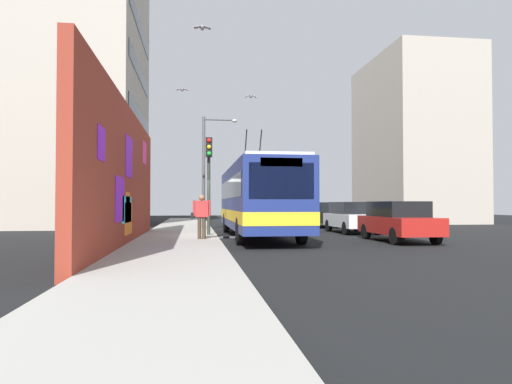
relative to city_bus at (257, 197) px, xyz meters
name	(u,v)px	position (x,y,z in m)	size (l,w,h in m)	color
ground_plane	(217,239)	(-0.41, 1.80, -1.78)	(80.00, 80.00, 0.00)	black
sidewalk_slab	(179,237)	(-0.41, 3.40, -1.70)	(48.00, 3.20, 0.15)	#9E9B93
graffiti_wall	(125,177)	(-3.76, 5.15, 0.65)	(15.32, 0.32, 4.86)	maroon
building_far_left	(76,89)	(13.24, 11.00, 7.72)	(13.36, 8.75, 19.00)	#B2A899
building_far_right	(413,141)	(15.91, -15.20, 4.95)	(10.76, 6.87, 13.45)	#B2A899
city_bus	(257,197)	(0.00, 0.00, 0.00)	(11.61, 2.52, 4.97)	navy
parked_car_red	(398,220)	(-2.93, -5.20, -0.94)	(4.36, 1.78, 1.58)	#B21E19
parked_car_white	(352,217)	(2.51, -5.20, -0.94)	(4.35, 1.80, 1.58)	white
parked_car_black	(320,214)	(8.55, -5.20, -0.95)	(4.27, 1.74, 1.58)	black
pedestrian_at_curb	(201,213)	(-2.58, 2.49, -0.64)	(0.23, 0.75, 1.68)	#3F3326
traffic_light	(209,169)	(-0.38, 2.15, 1.20)	(0.49, 0.28, 4.20)	#2D382D
street_lamp	(208,163)	(6.08, 2.01, 2.03)	(0.44, 1.99, 6.29)	#4C4C51
flying_pigeons	(231,58)	(-2.17, 1.34, 5.46)	(8.13, 4.61, 2.16)	gray
curbside_puddle	(230,237)	(0.15, 1.20, -1.78)	(1.39, 1.39, 0.00)	black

